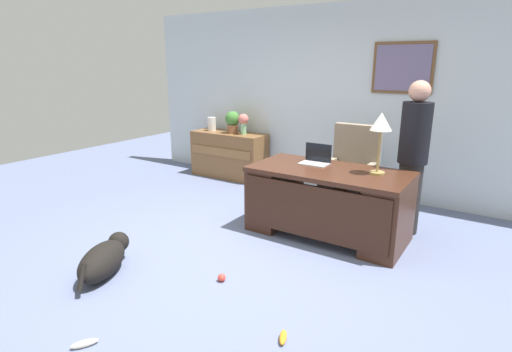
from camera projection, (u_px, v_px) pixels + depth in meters
The scene contains 15 objects.
ground_plane at pixel (243, 253), 4.15m from camera, with size 12.00×12.00×0.00m, color slate.
back_wall at pixel (344, 101), 5.87m from camera, with size 7.00×0.16×2.70m.
desk at pixel (327, 201), 4.47m from camera, with size 1.72×0.86×0.77m.
credenza at pixel (229, 155), 6.83m from camera, with size 1.31×0.50×0.76m.
armchair at pixel (351, 175), 5.18m from camera, with size 0.60×0.59×1.13m.
person_standing at pixel (413, 157), 4.44m from camera, with size 0.32×0.32×1.71m.
dog_lying at pixel (104, 259), 3.70m from camera, with size 0.54×0.77×0.30m.
laptop at pixel (316, 159), 4.64m from camera, with size 0.32×0.22×0.22m.
desk_lamp at pixel (381, 126), 4.08m from camera, with size 0.22×0.22×0.64m.
vase_with_flowers at pixel (243, 121), 6.51m from camera, with size 0.17×0.17×0.33m.
vase_empty at pixel (212, 124), 6.89m from camera, with size 0.14×0.14×0.23m, color silver.
potted_plant at pixel (233, 121), 6.63m from camera, with size 0.24×0.24×0.36m.
dog_toy_ball at pixel (222, 278), 3.61m from camera, with size 0.07×0.07×0.07m, color #E53F33.
dog_toy_bone at pixel (84, 344), 2.78m from camera, with size 0.19×0.05×0.05m, color beige.
dog_toy_plush at pixel (283, 337), 2.84m from camera, with size 0.16×0.05×0.05m, color orange.
Camera 1 is at (2.18, -3.09, 1.90)m, focal length 28.25 mm.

